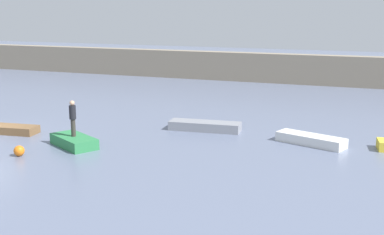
{
  "coord_description": "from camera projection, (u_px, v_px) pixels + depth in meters",
  "views": [
    {
      "loc": [
        19.37,
        -20.8,
        6.56
      ],
      "look_at": [
        9.81,
        3.8,
        0.89
      ],
      "focal_mm": 48.53,
      "sensor_mm": 36.0,
      "label": 1
    }
  ],
  "objects": [
    {
      "name": "embankment_wall",
      "position": [
        172.0,
        64.0,
        48.71
      ],
      "size": [
        80.0,
        1.2,
        2.54
      ],
      "primitive_type": "cube",
      "color": "gray",
      "rests_on": "ground_plane"
    },
    {
      "name": "rowboat_white",
      "position": [
        311.0,
        140.0,
        25.09
      ],
      "size": [
        3.52,
        2.07,
        0.47
      ],
      "primitive_type": "cube",
      "rotation": [
        0.0,
        0.0,
        -0.34
      ],
      "color": "white",
      "rests_on": "ground_plane"
    },
    {
      "name": "rowboat_green",
      "position": [
        74.0,
        141.0,
        24.73
      ],
      "size": [
        2.92,
        2.39,
        0.5
      ],
      "primitive_type": "cube",
      "rotation": [
        0.0,
        0.0,
        -0.51
      ],
      "color": "#2D7F47",
      "rests_on": "ground_plane"
    },
    {
      "name": "rowboat_grey",
      "position": [
        205.0,
        126.0,
        27.91
      ],
      "size": [
        3.93,
        1.47,
        0.49
      ],
      "primitive_type": "cube",
      "rotation": [
        0.0,
        0.0,
        0.1
      ],
      "color": "gray",
      "rests_on": "ground_plane"
    },
    {
      "name": "mooring_buoy",
      "position": [
        19.0,
        151.0,
        23.15
      ],
      "size": [
        0.48,
        0.48,
        0.48
      ],
      "primitive_type": "sphere",
      "color": "orange",
      "rests_on": "ground_plane"
    },
    {
      "name": "rowboat_brown",
      "position": [
        5.0,
        129.0,
        27.43
      ],
      "size": [
        3.69,
        1.5,
        0.41
      ],
      "primitive_type": "cube",
      "rotation": [
        0.0,
        0.0,
        0.12
      ],
      "color": "brown",
      "rests_on": "ground_plane"
    },
    {
      "name": "person_dark_shirt",
      "position": [
        73.0,
        116.0,
        24.47
      ],
      "size": [
        0.32,
        0.32,
        1.73
      ],
      "color": "#38332D",
      "rests_on": "rowboat_green"
    }
  ]
}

